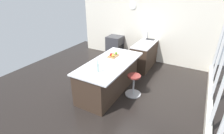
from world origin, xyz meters
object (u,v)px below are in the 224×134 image
apple_green (116,53)px  apple_red (111,55)px  kitchen_island (109,76)px  cutting_board (113,56)px  stool_by_window (133,86)px  water_bottle (98,67)px  oven_range (115,46)px  apple_yellow (113,56)px

apple_green → apple_red: (0.18, -0.07, 0.00)m
kitchen_island → cutting_board: 0.61m
stool_by_window → water_bottle: bearing=-39.4°
apple_red → water_bottle: (1.00, 0.19, 0.06)m
oven_range → apple_yellow: bearing=26.6°
oven_range → stool_by_window: (2.28, 1.80, -0.15)m
kitchen_island → stool_by_window: size_ratio=3.64×
water_bottle → stool_by_window: bearing=140.6°
oven_range → apple_green: (1.87, 1.04, 0.52)m
cutting_board → kitchen_island: bearing=12.6°
apple_red → apple_yellow: bearing=64.3°
oven_range → cutting_board: 2.29m
cutting_board → water_bottle: bearing=8.5°
cutting_board → apple_red: bearing=-38.1°
oven_range → water_bottle: 3.32m
oven_range → apple_yellow: (2.09, 1.05, 0.52)m
kitchen_island → water_bottle: (0.65, 0.07, 0.57)m
apple_red → oven_range: bearing=-154.7°
apple_green → oven_range: bearing=-150.9°
apple_red → kitchen_island: bearing=19.9°
water_bottle → kitchen_island: bearing=-174.1°
kitchen_island → apple_red: bearing=-160.1°
apple_red → apple_yellow: apple_red is taller
stool_by_window → cutting_board: cutting_board is taller
apple_green → apple_yellow: bearing=2.1°
oven_range → stool_by_window: 2.91m
kitchen_island → apple_green: 0.74m
oven_range → apple_green: 2.20m
stool_by_window → water_bottle: size_ratio=1.95×
apple_green → water_bottle: 1.19m
kitchen_island → apple_green: size_ratio=26.17×
water_bottle → apple_red: bearing=-169.0°
kitchen_island → stool_by_window: 0.73m
apple_green → cutting_board: bearing=-12.8°
oven_range → kitchen_island: (2.41, 1.10, 0.02)m
kitchen_island → apple_red: apple_red is taller
water_bottle → oven_range: bearing=-159.1°
stool_by_window → apple_yellow: apple_yellow is taller
apple_yellow → apple_red: bearing=-115.7°
oven_range → cutting_board: cutting_board is taller
stool_by_window → apple_yellow: size_ratio=7.93×
cutting_board → water_bottle: 1.07m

